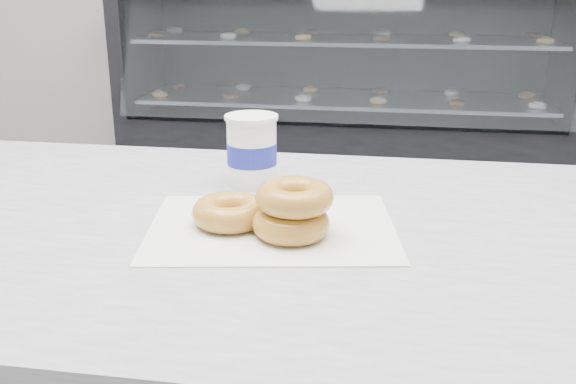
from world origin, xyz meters
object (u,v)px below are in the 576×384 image
Objects in this scene: display_case at (342,114)px; donut_single at (230,212)px; donut_stack at (293,210)px; coffee_cup at (252,149)px.

donut_single is (0.05, -2.74, 0.43)m from display_case.
display_case is 21.15× the size of donut_stack.
donut_stack is (0.09, -0.03, 0.02)m from donut_single.
donut_stack is at bearing -15.48° from donut_single.
display_case is 20.38× the size of coffee_cup.
donut_stack is 0.96× the size of coffee_cup.
donut_stack reaches higher than donut_single.
coffee_cup reaches higher than donut_stack.
donut_single is at bearing -88.88° from display_case.
display_case is 2.77m from donut_single.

